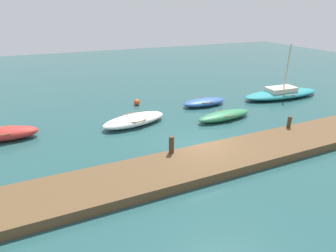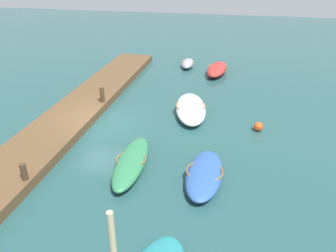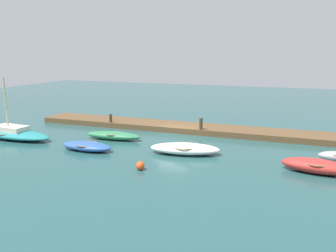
# 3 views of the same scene
# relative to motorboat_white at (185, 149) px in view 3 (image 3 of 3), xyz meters

# --- Properties ---
(ground_plane) EXTENTS (84.00, 84.00, 0.00)m
(ground_plane) POSITION_rel_motorboat_white_xyz_m (2.42, -4.81, -0.35)
(ground_plane) COLOR #234C4C
(dock_platform) EXTENTS (26.52, 2.96, 0.46)m
(dock_platform) POSITION_rel_motorboat_white_xyz_m (2.42, -6.67, -0.12)
(dock_platform) COLOR brown
(dock_platform) RESTS_ON ground_plane
(motorboat_white) EXTENTS (4.86, 2.60, 0.69)m
(motorboat_white) POSITION_rel_motorboat_white_xyz_m (0.00, 0.00, 0.00)
(motorboat_white) COLOR white
(motorboat_white) RESTS_ON ground_plane
(sailboat_teal) EXTENTS (7.78, 2.72, 4.72)m
(sailboat_teal) POSITION_rel_motorboat_white_xyz_m (14.11, 0.67, 0.04)
(sailboat_teal) COLOR teal
(sailboat_teal) RESTS_ON ground_plane
(rowboat_red) EXTENTS (3.92, 1.87, 0.79)m
(rowboat_red) POSITION_rel_motorboat_white_xyz_m (-7.99, 0.93, 0.05)
(rowboat_red) COLOR #B72D28
(rowboat_red) RESTS_ON ground_plane
(rowboat_blue) EXTENTS (3.79, 1.59, 0.59)m
(rowboat_blue) POSITION_rel_motorboat_white_xyz_m (6.54, 1.57, -0.05)
(rowboat_blue) COLOR #2D569E
(rowboat_blue) RESTS_ON ground_plane
(rowboat_green) EXTENTS (4.49, 1.54, 0.62)m
(rowboat_green) POSITION_rel_motorboat_white_xyz_m (6.30, -1.73, -0.04)
(rowboat_green) COLOR #2D7A4C
(rowboat_green) RESTS_ON ground_plane
(mooring_post_west) EXTENTS (0.28, 0.28, 0.94)m
(mooring_post_west) POSITION_rel_motorboat_white_xyz_m (0.39, -5.44, 0.58)
(mooring_post_west) COLOR #47331E
(mooring_post_west) RESTS_ON dock_platform
(mooring_post_mid_west) EXTENTS (0.25, 0.25, 0.74)m
(mooring_post_mid_west) POSITION_rel_motorboat_white_xyz_m (8.64, -5.44, 0.48)
(mooring_post_mid_west) COLOR #47331E
(mooring_post_mid_west) RESTS_ON dock_platform
(marker_buoy) EXTENTS (0.50, 0.50, 0.50)m
(marker_buoy) POSITION_rel_motorboat_white_xyz_m (1.42, 3.92, -0.10)
(marker_buoy) COLOR #E54C19
(marker_buoy) RESTS_ON ground_plane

